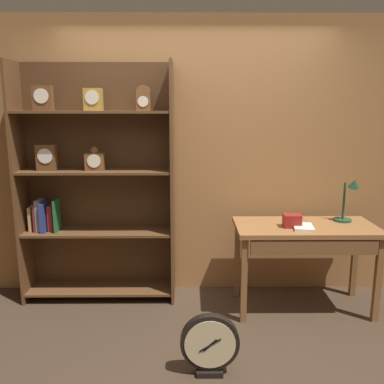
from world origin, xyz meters
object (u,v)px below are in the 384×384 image
(bookshelf, at_px, (94,185))
(round_clock_large, at_px, (210,344))
(workbench, at_px, (306,237))
(toolbox_small, at_px, (292,221))
(open_repair_manual, at_px, (303,227))
(desk_lamp, at_px, (349,199))

(bookshelf, xyz_separation_m, round_clock_large, (1.01, -1.20, -0.86))
(bookshelf, xyz_separation_m, workbench, (1.89, -0.29, -0.41))
(toolbox_small, height_order, round_clock_large, toolbox_small)
(workbench, distance_m, open_repair_manual, 0.15)
(open_repair_manual, bearing_deg, desk_lamp, 33.24)
(desk_lamp, bearing_deg, toolbox_small, -163.30)
(toolbox_small, distance_m, round_clock_large, 1.30)
(bookshelf, relative_size, round_clock_large, 4.97)
(bookshelf, bearing_deg, desk_lamp, -4.11)
(bookshelf, distance_m, toolbox_small, 1.80)
(workbench, height_order, round_clock_large, workbench)
(desk_lamp, relative_size, open_repair_manual, 1.83)
(desk_lamp, xyz_separation_m, toolbox_small, (-0.53, -0.16, -0.15))
(workbench, height_order, desk_lamp, desk_lamp)
(bookshelf, distance_m, open_repair_manual, 1.90)
(workbench, distance_m, toolbox_small, 0.21)
(open_repair_manual, relative_size, round_clock_large, 0.50)
(toolbox_small, bearing_deg, round_clock_large, -130.15)
(bookshelf, height_order, workbench, bookshelf)
(bookshelf, bearing_deg, toolbox_small, -10.49)
(bookshelf, xyz_separation_m, toolbox_small, (1.75, -0.32, -0.25))
(workbench, relative_size, round_clock_large, 2.78)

